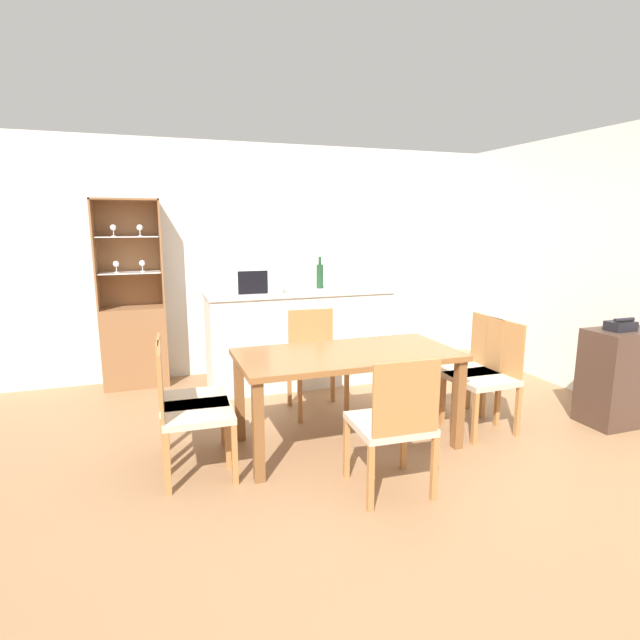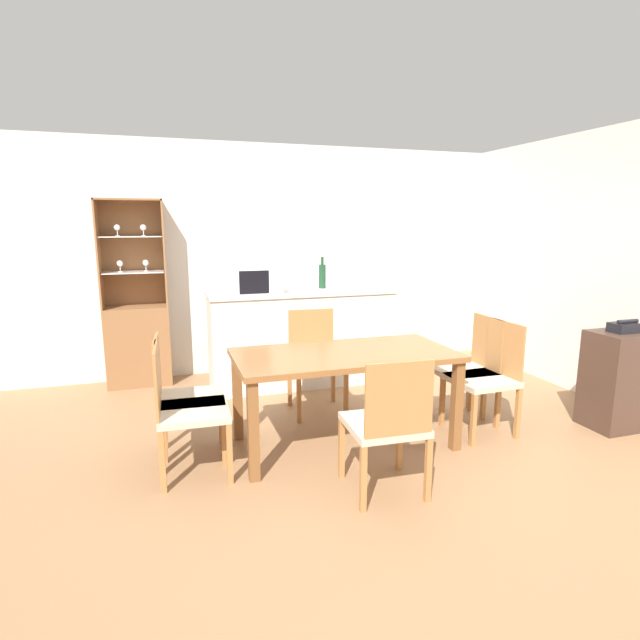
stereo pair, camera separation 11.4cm
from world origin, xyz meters
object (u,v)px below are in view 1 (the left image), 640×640
object	(u,v)px
dining_chair_side_left_far	(187,399)
dining_chair_side_left_near	(190,411)
telephone	(620,325)
dining_chair_side_right_far	(468,368)
side_cabinet	(620,377)
dining_chair_head_far	(316,361)
wine_bottle	(320,276)
dining_chair_head_near	(393,424)
dining_chair_side_right_near	(486,376)
microwave	(255,280)
display_cabinet	(134,332)
dining_table	(347,364)

from	to	relation	value
dining_chair_side_left_far	dining_chair_side_left_near	size ratio (longest dim) A/B	1.00
dining_chair_side_left_near	telephone	bearing A→B (deg)	87.63
dining_chair_side_right_far	side_cabinet	xyz separation A→B (m)	(1.17, -0.49, -0.05)
dining_chair_head_far	dining_chair_side_left_far	size ratio (longest dim) A/B	1.00
dining_chair_head_far	wine_bottle	size ratio (longest dim) A/B	2.67
dining_chair_head_far	side_cabinet	size ratio (longest dim) A/B	1.12
dining_chair_head_near	wine_bottle	xyz separation A→B (m)	(0.37, 2.45, 0.67)
dining_chair_side_right_near	microwave	bearing A→B (deg)	40.50
dining_chair_side_left_near	side_cabinet	xyz separation A→B (m)	(3.52, -0.25, -0.05)
dining_chair_side_right_far	side_cabinet	bearing A→B (deg)	-111.50
dining_chair_head_near	side_cabinet	distance (m)	2.38
display_cabinet	microwave	world-z (taller)	display_cabinet
side_cabinet	dining_chair_side_right_near	bearing A→B (deg)	167.79
wine_bottle	side_cabinet	distance (m)	2.95
dining_table	dining_chair_side_left_near	distance (m)	1.19
dining_chair_side_right_near	dining_chair_head_far	distance (m)	1.46
dining_chair_head_near	wine_bottle	size ratio (longest dim) A/B	2.67
dining_table	dining_chair_side_right_far	bearing A→B (deg)	5.88
dining_chair_side_left_near	dining_chair_side_right_far	distance (m)	2.36
dining_table	side_cabinet	bearing A→B (deg)	-9.05
dining_chair_side_left_far	wine_bottle	size ratio (longest dim) A/B	2.67
dining_chair_side_right_near	dining_chair_head_near	xyz separation A→B (m)	(-1.18, -0.64, 0.00)
dining_chair_side_left_far	dining_chair_head_near	bearing A→B (deg)	56.58
display_cabinet	telephone	size ratio (longest dim) A/B	8.68
side_cabinet	display_cabinet	bearing A→B (deg)	148.03
display_cabinet	dining_chair_side_right_near	bearing A→B (deg)	-38.63
microwave	dining_chair_side_right_near	bearing A→B (deg)	-47.14
dining_table	telephone	distance (m)	2.32
wine_bottle	side_cabinet	world-z (taller)	wine_bottle
dining_chair_side_left_near	microwave	bearing A→B (deg)	155.96
dining_table	microwave	distance (m)	1.66
dining_chair_side_right_near	dining_chair_head_near	size ratio (longest dim) A/B	1.00
dining_table	dining_chair_side_left_far	size ratio (longest dim) A/B	1.82
dining_chair_side_right_far	wine_bottle	distance (m)	1.89
dining_chair_side_right_near	dining_chair_side_left_far	distance (m)	2.36
display_cabinet	dining_chair_side_left_near	distance (m)	2.21
dining_chair_head_far	side_cabinet	bearing A→B (deg)	157.79
dining_chair_side_right_far	microwave	xyz separation A→B (m)	(-1.54, 1.42, 0.66)
dining_chair_side_left_far	wine_bottle	distance (m)	2.30
dining_chair_side_left_far	side_cabinet	bearing A→B (deg)	85.46
dining_table	side_cabinet	distance (m)	2.39
dining_table	microwave	xyz separation A→B (m)	(-0.37, 1.54, 0.48)
dining_chair_side_left_far	microwave	world-z (taller)	microwave
dining_chair_side_right_far	dining_table	bearing A→B (deg)	97.27
dining_chair_side_right_near	telephone	bearing A→B (deg)	-105.23
dining_chair_side_right_far	wine_bottle	world-z (taller)	wine_bottle
display_cabinet	telephone	xyz separation A→B (m)	(3.83, -2.43, 0.28)
telephone	side_cabinet	bearing A→B (deg)	-0.82
dining_chair_head_near	dining_chair_side_right_far	distance (m)	1.47
wine_bottle	dining_chair_side_left_near	bearing A→B (deg)	-130.43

